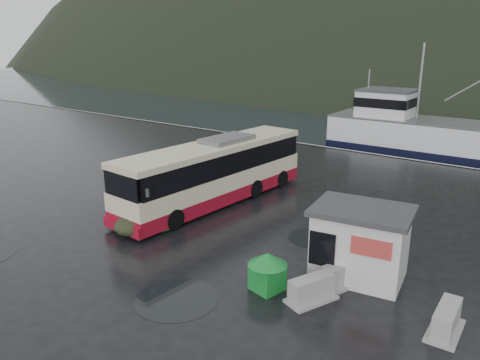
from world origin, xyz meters
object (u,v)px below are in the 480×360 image
Objects in this scene: dome_tent at (141,233)px; jersey_barrier_c at (444,332)px; coach_bus at (215,202)px; waste_bin_left at (166,227)px; fishing_trawler at (447,142)px; white_van at (162,199)px; waste_bin_right at (267,289)px; jersey_barrier_b at (311,300)px; ticket_kiosk at (357,276)px; jersey_barrier_a at (342,284)px.

jersey_barrier_c is (13.27, 0.28, 0.00)m from dome_tent.
coach_bus reaches higher than waste_bin_left.
waste_bin_left is at bearing -103.28° from fishing_trawler.
white_van is 4.01m from waste_bin_left.
waste_bin_right reaches higher than jersey_barrier_b.
white_van is at bearing -110.78° from fishing_trawler.
jersey_barrier_c is at bearing -34.75° from ticket_kiosk.
waste_bin_right is 5.90m from jersey_barrier_c.
fishing_trawler is at bearing 96.13° from jersey_barrier_a.
white_van is 3.27× the size of jersey_barrier_a.
waste_bin_left is at bearing 168.77° from jersey_barrier_b.
waste_bin_right is 3.61m from ticket_kiosk.
white_van is 26.67m from fishing_trawler.
jersey_barrier_c is (13.21, -5.05, 0.00)m from coach_bus.
ticket_kiosk is 2.63m from jersey_barrier_b.
white_van reaches higher than jersey_barrier_a.
dome_tent is 1.49× the size of jersey_barrier_a.
jersey_barrier_a is 28.02m from fishing_trawler.
waste_bin_left is 7.36m from waste_bin_right.
jersey_barrier_a is at bearing -0.59° from waste_bin_left.
dome_tent is 9.12m from jersey_barrier_b.
waste_bin_left is at bearing 72.12° from dome_tent.
waste_bin_right is 0.41× the size of ticket_kiosk.
white_van is (-2.64, -1.44, 0.00)m from coach_bus.
coach_bus is 6.93× the size of jersey_barrier_c.
jersey_barrier_c is 29.48m from fishing_trawler.
waste_bin_left reaches higher than jersey_barrier_a.
ticket_kiosk is (9.32, 0.83, 0.00)m from waste_bin_left.
dome_tent reaches higher than jersey_barrier_c.
jersey_barrier_a is at bearing 43.36° from waste_bin_right.
white_van is 4.68m from dome_tent.
waste_bin_right is at bearing -136.64° from jersey_barrier_a.
coach_bus is at bearing 89.41° from dome_tent.
dome_tent is 0.75× the size of ticket_kiosk.
jersey_barrier_a is 1.68m from jersey_barrier_b.
jersey_barrier_a is at bearing 4.43° from white_van.
waste_bin_left is 0.52× the size of dome_tent.
waste_bin_left is 1.26m from dome_tent.
ticket_kiosk is (2.23, 2.84, 0.00)m from waste_bin_right.
white_van is 12.40m from jersey_barrier_a.
jersey_barrier_c is (3.77, -0.83, 0.00)m from jersey_barrier_a.
white_van is at bearing 167.15° from jersey_barrier_c.
jersey_barrier_b is 1.00× the size of jersey_barrier_c.
white_van is at bearing 154.95° from waste_bin_right.
jersey_barrier_b reaches higher than jersey_barrier_a.
ticket_kiosk is 27.12m from fishing_trawler.
jersey_barrier_a is at bearing -111.22° from ticket_kiosk.
coach_bus is 4.14m from waste_bin_left.
fishing_trawler reaches higher than white_van.
jersey_barrier_a is (2.03, 1.91, 0.00)m from waste_bin_right.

